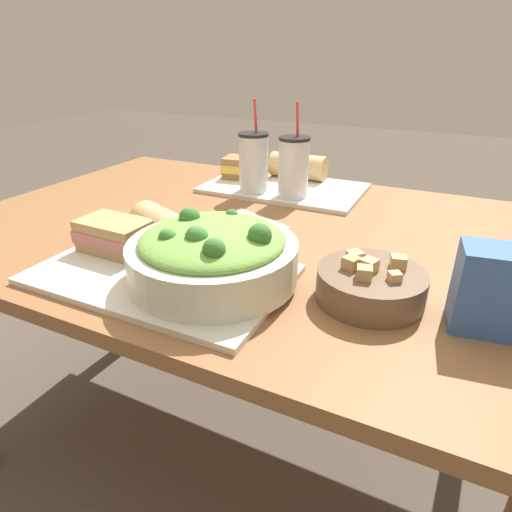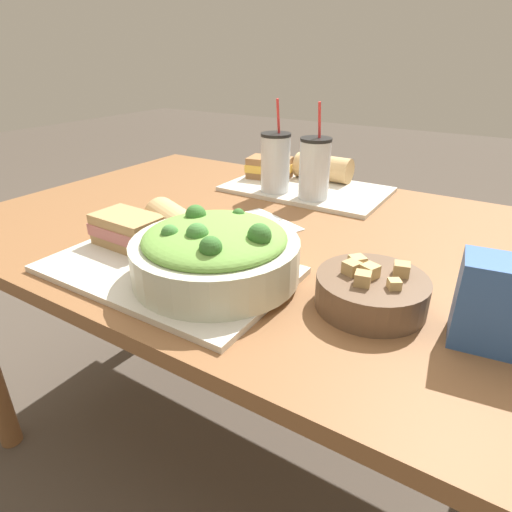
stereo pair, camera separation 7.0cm
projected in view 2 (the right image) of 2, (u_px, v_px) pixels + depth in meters
ground_plane at (253, 434)px, 1.33m from camera, size 12.00×12.00×0.00m
dining_table at (253, 256)px, 1.06m from camera, size 1.34×0.95×0.70m
tray_near at (167, 269)px, 0.80m from camera, size 0.46×0.28×0.01m
tray_far at (306, 189)px, 1.26m from camera, size 0.46×0.28×0.01m
salad_bowl at (215, 251)px, 0.74m from camera, size 0.29×0.29×0.12m
soup_bowl at (371, 290)px, 0.68m from camera, size 0.18×0.18×0.07m
sandwich_near at (129, 230)px, 0.88m from camera, size 0.15×0.09×0.06m
baguette_near at (178, 226)px, 0.88m from camera, size 0.19×0.14×0.08m
sandwich_far at (270, 168)px, 1.34m from camera, size 0.15×0.11×0.06m
baguette_far at (324, 168)px, 1.31m from camera, size 0.18×0.08×0.08m
drink_cup_dark at (275, 165)px, 1.19m from camera, size 0.08×0.08×0.25m
drink_cup_red at (314, 171)px, 1.13m from camera, size 0.08×0.08×0.25m
chip_bag at (505, 306)px, 0.58m from camera, size 0.13×0.09×0.13m
napkin_folded at (260, 224)px, 1.02m from camera, size 0.21×0.18×0.00m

